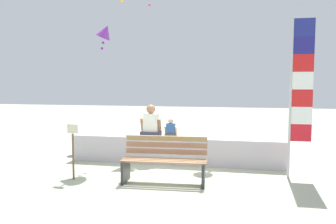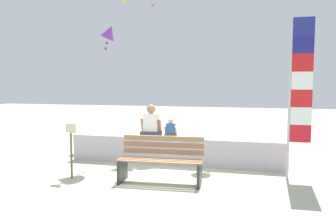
{
  "view_description": "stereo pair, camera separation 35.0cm",
  "coord_description": "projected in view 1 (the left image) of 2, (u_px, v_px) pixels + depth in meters",
  "views": [
    {
      "loc": [
        1.45,
        -6.65,
        1.95
      ],
      "look_at": [
        -0.18,
        1.29,
        1.24
      ],
      "focal_mm": 36.22,
      "sensor_mm": 36.0,
      "label": 1
    },
    {
      "loc": [
        1.79,
        -6.57,
        1.95
      ],
      "look_at": [
        -0.18,
        1.29,
        1.24
      ],
      "focal_mm": 36.22,
      "sensor_mm": 36.0,
      "label": 2
    }
  ],
  "objects": [
    {
      "name": "ground_plane",
      "position": [
        164.0,
        178.0,
        6.95
      ],
      "size": [
        40.0,
        40.0,
        0.0
      ],
      "primitive_type": "plane",
      "color": "#ABB092"
    },
    {
      "name": "seawall_ledge",
      "position": [
        175.0,
        150.0,
        8.18
      ],
      "size": [
        5.12,
        0.54,
        0.64
      ],
      "primitive_type": "cube",
      "color": "#BAB0B9",
      "rests_on": "ground"
    },
    {
      "name": "park_bench",
      "position": [
        165.0,
        161.0,
        6.61
      ],
      "size": [
        1.67,
        0.7,
        0.88
      ],
      "color": "#A57958",
      "rests_on": "ground"
    },
    {
      "name": "person_adult",
      "position": [
        151.0,
        124.0,
        8.23
      ],
      "size": [
        0.51,
        0.37,
        0.78
      ],
      "color": "#373348",
      "rests_on": "seawall_ledge"
    },
    {
      "name": "person_child",
      "position": [
        171.0,
        130.0,
        8.14
      ],
      "size": [
        0.3,
        0.22,
        0.45
      ],
      "color": "brown",
      "rests_on": "seawall_ledge"
    },
    {
      "name": "flag_banner",
      "position": [
        299.0,
        87.0,
        6.8
      ],
      "size": [
        0.45,
        0.05,
        3.22
      ],
      "color": "#B7B7BC",
      "rests_on": "ground"
    },
    {
      "name": "kite_purple",
      "position": [
        105.0,
        32.0,
        10.42
      ],
      "size": [
        0.61,
        0.58,
        0.86
      ],
      "color": "purple"
    },
    {
      "name": "sign_post",
      "position": [
        73.0,
        147.0,
        6.76
      ],
      "size": [
        0.24,
        0.06,
        1.12
      ],
      "color": "brown",
      "rests_on": "ground"
    }
  ]
}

